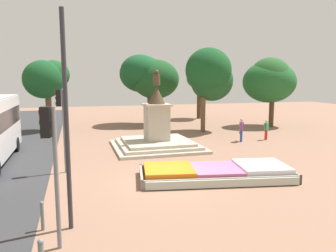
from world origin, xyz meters
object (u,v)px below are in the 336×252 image
flower_planter (217,173)px  banner_pole (66,116)px  traffic_light_mid_block (61,115)px  pedestrian_near_planter (266,129)px  traffic_light_near_crossing (51,151)px  kerb_bollard_mid_a (42,215)px  pedestrian_with_handbag (241,128)px  statue_monument (157,134)px

flower_planter → banner_pole: bearing=-152.2°
traffic_light_mid_block → pedestrian_near_planter: traffic_light_mid_block is taller
banner_pole → pedestrian_near_planter: size_ratio=4.32×
flower_planter → traffic_light_near_crossing: 8.61m
flower_planter → traffic_light_mid_block: bearing=156.2°
traffic_light_near_crossing → kerb_bollard_mid_a: 2.60m
flower_planter → kerb_bollard_mid_a: (-7.29, -3.34, 0.21)m
traffic_light_near_crossing → kerb_bollard_mid_a: traffic_light_near_crossing is taller
banner_pole → pedestrian_near_planter: banner_pole is taller
banner_pole → kerb_bollard_mid_a: banner_pole is taller
pedestrian_with_handbag → flower_planter: bearing=-125.0°
traffic_light_near_crossing → kerb_bollard_mid_a: bearing=109.1°
traffic_light_near_crossing → banner_pole: (0.39, 1.20, 0.78)m
statue_monument → traffic_light_mid_block: statue_monument is taller
traffic_light_near_crossing → traffic_light_mid_block: 7.63m
banner_pole → pedestrian_with_handbag: 16.69m
pedestrian_with_handbag → banner_pole: bearing=-136.7°
banner_pole → traffic_light_mid_block: bearing=93.4°
pedestrian_with_handbag → traffic_light_near_crossing: bearing=-134.7°
traffic_light_near_crossing → pedestrian_with_handbag: bearing=45.3°
statue_monument → kerb_bollard_mid_a: (-6.30, -10.83, -0.44)m
banner_pole → pedestrian_near_planter: bearing=38.9°
pedestrian_near_planter → kerb_bollard_mid_a: size_ratio=1.65×
flower_planter → statue_monument: statue_monument is taller
flower_planter → pedestrian_with_handbag: size_ratio=4.26×
flower_planter → statue_monument: size_ratio=1.29×
statue_monument → traffic_light_mid_block: bearing=-142.7°
statue_monument → pedestrian_with_handbag: size_ratio=3.30×
flower_planter → banner_pole: 7.99m
banner_pole → pedestrian_near_planter: 18.38m
kerb_bollard_mid_a → traffic_light_mid_block: bearing=86.0°
traffic_light_mid_block → pedestrian_with_handbag: size_ratio=2.37×
pedestrian_with_handbag → traffic_light_mid_block: bearing=-158.5°
pedestrian_with_handbag → pedestrian_near_planter: size_ratio=1.13×
pedestrian_with_handbag → kerb_bollard_mid_a: pedestrian_with_handbag is taller
traffic_light_mid_block → traffic_light_near_crossing: bearing=-90.1°
pedestrian_with_handbag → pedestrian_near_planter: (2.15, 0.10, -0.11)m
statue_monument → pedestrian_near_planter: size_ratio=3.73×
flower_planter → pedestrian_with_handbag: 9.68m
flower_planter → traffic_light_near_crossing: (-6.86, -4.61, 2.44)m
statue_monument → kerb_bollard_mid_a: 12.54m
flower_planter → statue_monument: 7.58m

